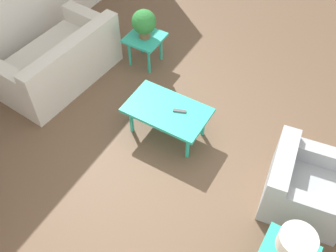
{
  "coord_description": "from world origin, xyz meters",
  "views": [
    {
      "loc": [
        -1.28,
        2.79,
        4.0
      ],
      "look_at": [
        0.19,
        0.3,
        0.55
      ],
      "focal_mm": 42.0,
      "sensor_mm": 36.0,
      "label": 1
    }
  ],
  "objects_px": {
    "armchair": "(302,187)",
    "coffee_table": "(167,112)",
    "side_table_plant": "(145,41)",
    "table_lamp": "(296,244)",
    "sofa": "(60,63)",
    "potted_plant": "(144,23)"
  },
  "relations": [
    {
      "from": "coffee_table",
      "to": "side_table_plant",
      "type": "xyz_separation_m",
      "value": [
        0.99,
        -1.04,
        0.01
      ]
    },
    {
      "from": "sofa",
      "to": "coffee_table",
      "type": "distance_m",
      "value": 1.84
    },
    {
      "from": "armchair",
      "to": "potted_plant",
      "type": "xyz_separation_m",
      "value": [
        2.78,
        -1.15,
        0.43
      ]
    },
    {
      "from": "sofa",
      "to": "potted_plant",
      "type": "distance_m",
      "value": 1.32
    },
    {
      "from": "armchair",
      "to": "side_table_plant",
      "type": "relative_size",
      "value": 1.88
    },
    {
      "from": "coffee_table",
      "to": "side_table_plant",
      "type": "bearing_deg",
      "value": -46.23
    },
    {
      "from": "table_lamp",
      "to": "potted_plant",
      "type": "bearing_deg",
      "value": -35.6
    },
    {
      "from": "side_table_plant",
      "to": "potted_plant",
      "type": "bearing_deg",
      "value": -26.57
    },
    {
      "from": "sofa",
      "to": "armchair",
      "type": "xyz_separation_m",
      "value": [
        -3.62,
        0.21,
        -0.02
      ]
    },
    {
      "from": "sofa",
      "to": "armchair",
      "type": "distance_m",
      "value": 3.62
    },
    {
      "from": "coffee_table",
      "to": "table_lamp",
      "type": "relative_size",
      "value": 2.5
    },
    {
      "from": "sofa",
      "to": "table_lamp",
      "type": "height_order",
      "value": "table_lamp"
    },
    {
      "from": "sofa",
      "to": "table_lamp",
      "type": "bearing_deg",
      "value": 77.32
    },
    {
      "from": "coffee_table",
      "to": "table_lamp",
      "type": "xyz_separation_m",
      "value": [
        -1.9,
        1.04,
        0.37
      ]
    },
    {
      "from": "coffee_table",
      "to": "side_table_plant",
      "type": "distance_m",
      "value": 1.44
    },
    {
      "from": "potted_plant",
      "to": "table_lamp",
      "type": "distance_m",
      "value": 3.56
    },
    {
      "from": "armchair",
      "to": "coffee_table",
      "type": "relative_size",
      "value": 0.94
    },
    {
      "from": "sofa",
      "to": "armchair",
      "type": "relative_size",
      "value": 1.85
    },
    {
      "from": "table_lamp",
      "to": "coffee_table",
      "type": "bearing_deg",
      "value": -28.57
    },
    {
      "from": "side_table_plant",
      "to": "coffee_table",
      "type": "bearing_deg",
      "value": 133.77
    },
    {
      "from": "coffee_table",
      "to": "potted_plant",
      "type": "xyz_separation_m",
      "value": [
        0.99,
        -1.04,
        0.32
      ]
    },
    {
      "from": "armchair",
      "to": "coffee_table",
      "type": "xyz_separation_m",
      "value": [
        1.79,
        -0.11,
        0.11
      ]
    }
  ]
}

